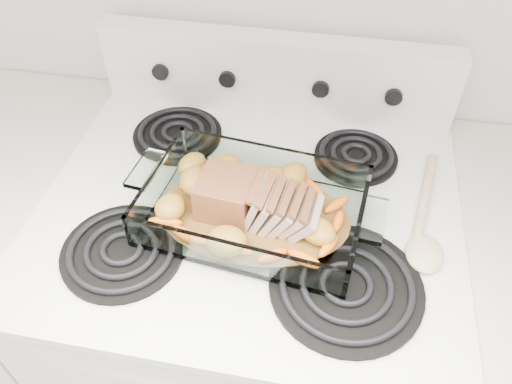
% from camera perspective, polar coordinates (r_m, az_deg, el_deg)
% --- Properties ---
extents(electric_range, '(0.78, 0.70, 1.12)m').
position_cam_1_polar(electric_range, '(1.31, -0.52, -14.73)').
color(electric_range, white).
rests_on(electric_range, ground).
extents(counter_left, '(0.58, 0.68, 0.93)m').
position_cam_1_polar(counter_left, '(1.54, -26.02, -9.56)').
color(counter_left, silver).
rests_on(counter_left, ground).
extents(baking_dish, '(0.37, 0.25, 0.07)m').
position_cam_1_polar(baking_dish, '(0.89, -0.24, -2.20)').
color(baking_dish, silver).
rests_on(baking_dish, electric_range).
extents(pork_roast, '(0.21, 0.09, 0.08)m').
position_cam_1_polar(pork_roast, '(0.87, -1.08, -0.99)').
color(pork_roast, brown).
rests_on(pork_roast, baking_dish).
extents(roast_vegetables, '(0.35, 0.19, 0.04)m').
position_cam_1_polar(roast_vegetables, '(0.90, -0.06, -0.15)').
color(roast_vegetables, '#FD6F00').
rests_on(roast_vegetables, baking_dish).
extents(wooden_spoon, '(0.07, 0.30, 0.02)m').
position_cam_1_polar(wooden_spoon, '(0.93, 18.74, -3.83)').
color(wooden_spoon, tan).
rests_on(wooden_spoon, electric_range).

